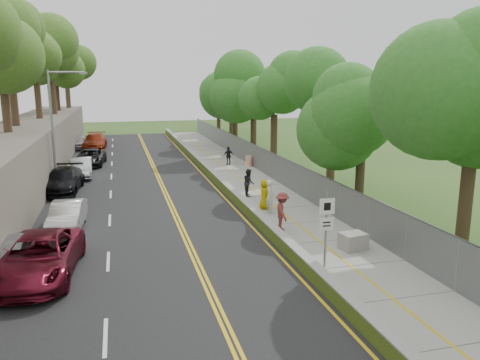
# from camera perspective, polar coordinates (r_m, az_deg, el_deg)

# --- Properties ---
(ground) EXTENTS (140.00, 140.00, 0.00)m
(ground) POSITION_cam_1_polar(r_m,az_deg,el_deg) (21.25, 4.21, -8.12)
(ground) COLOR #33511E
(ground) RESTS_ON ground
(road) EXTENTS (11.20, 66.00, 0.04)m
(road) POSITION_cam_1_polar(r_m,az_deg,el_deg) (34.65, -12.47, -0.42)
(road) COLOR black
(road) RESTS_ON ground
(sidewalk) EXTENTS (4.20, 66.00, 0.05)m
(sidewalk) POSITION_cam_1_polar(r_m,az_deg,el_deg) (35.80, 0.33, 0.27)
(sidewalk) COLOR gray
(sidewalk) RESTS_ON ground
(jersey_barrier) EXTENTS (0.42, 66.00, 0.60)m
(jersey_barrier) POSITION_cam_1_polar(r_m,az_deg,el_deg) (35.23, -3.28, 0.51)
(jersey_barrier) COLOR #A0DF2E
(jersey_barrier) RESTS_ON ground
(rock_embankment) EXTENTS (5.00, 66.00, 4.00)m
(rock_embankment) POSITION_cam_1_polar(r_m,az_deg,el_deg) (34.97, -26.00, 2.06)
(rock_embankment) COLOR #595147
(rock_embankment) RESTS_ON ground
(chainlink_fence) EXTENTS (0.04, 66.00, 2.00)m
(chainlink_fence) POSITION_cam_1_polar(r_m,az_deg,el_deg) (36.21, 3.55, 1.95)
(chainlink_fence) COLOR slate
(chainlink_fence) RESTS_ON ground
(trees_embankment) EXTENTS (6.40, 66.00, 13.00)m
(trees_embankment) POSITION_cam_1_polar(r_m,az_deg,el_deg) (34.62, -26.49, 16.09)
(trees_embankment) COLOR #497426
(trees_embankment) RESTS_ON rock_embankment
(trees_fenceside) EXTENTS (7.00, 66.00, 14.00)m
(trees_fenceside) POSITION_cam_1_polar(r_m,az_deg,el_deg) (36.47, 7.25, 11.43)
(trees_fenceside) COLOR #387D29
(trees_fenceside) RESTS_ON ground
(streetlight) EXTENTS (2.52, 0.22, 8.00)m
(streetlight) POSITION_cam_1_polar(r_m,az_deg,el_deg) (33.20, -21.57, 6.57)
(streetlight) COLOR gray
(streetlight) RESTS_ON ground
(signpost) EXTENTS (0.62, 0.09, 3.10)m
(signpost) POSITION_cam_1_polar(r_m,az_deg,el_deg) (18.36, 10.48, -5.10)
(signpost) COLOR gray
(signpost) RESTS_ON sidewalk
(construction_barrel) EXTENTS (0.55, 0.55, 0.90)m
(construction_barrel) POSITION_cam_1_polar(r_m,az_deg,el_deg) (40.44, 1.07, 2.31)
(construction_barrel) COLOR #E6591B
(construction_barrel) RESTS_ON sidewalk
(concrete_block) EXTENTS (1.22, 0.99, 0.73)m
(concrete_block) POSITION_cam_1_polar(r_m,az_deg,el_deg) (21.24, 13.63, -7.25)
(concrete_block) COLOR gray
(concrete_block) RESTS_ON sidewalk
(car_0) EXTENTS (1.90, 4.18, 1.39)m
(car_0) POSITION_cam_1_polar(r_m,az_deg,el_deg) (20.16, -25.69, -8.22)
(car_0) COLOR silver
(car_0) RESTS_ON road
(car_1) EXTENTS (1.74, 4.27, 1.38)m
(car_1) POSITION_cam_1_polar(r_m,az_deg,el_deg) (24.79, -20.34, -4.14)
(car_1) COLOR silver
(car_1) RESTS_ON road
(car_2) EXTENTS (3.11, 5.91, 1.59)m
(car_2) POSITION_cam_1_polar(r_m,az_deg,el_deg) (19.26, -23.28, -8.63)
(car_2) COLOR maroon
(car_2) RESTS_ON road
(car_3) EXTENTS (2.66, 5.57, 1.57)m
(car_3) POSITION_cam_1_polar(r_m,az_deg,el_deg) (33.23, -20.76, -0.03)
(car_3) COLOR black
(car_3) RESTS_ON road
(car_4) EXTENTS (1.89, 4.22, 1.41)m
(car_4) POSITION_cam_1_polar(r_m,az_deg,el_deg) (36.13, -20.88, 0.74)
(car_4) COLOR tan
(car_4) RESTS_ON road
(car_5) EXTENTS (1.73, 4.44, 1.44)m
(car_5) POSITION_cam_1_polar(r_m,az_deg,el_deg) (37.97, -18.77, 1.43)
(car_5) COLOR #B6B7BD
(car_5) RESTS_ON road
(car_6) EXTENTS (2.78, 5.23, 1.40)m
(car_6) POSITION_cam_1_polar(r_m,az_deg,el_deg) (42.98, -17.81, 2.63)
(car_6) COLOR black
(car_6) RESTS_ON road
(car_7) EXTENTS (2.62, 5.84, 1.66)m
(car_7) POSITION_cam_1_polar(r_m,az_deg,el_deg) (53.31, -17.28, 4.52)
(car_7) COLOR maroon
(car_7) RESTS_ON road
(car_8) EXTENTS (1.94, 4.32, 1.44)m
(car_8) POSITION_cam_1_polar(r_m,az_deg,el_deg) (54.29, -18.92, 4.42)
(car_8) COLOR silver
(car_8) RESTS_ON road
(painter_0) EXTENTS (0.79, 0.97, 1.73)m
(painter_0) POSITION_cam_1_polar(r_m,az_deg,el_deg) (26.95, 3.00, -1.73)
(painter_0) COLOR #B99C05
(painter_0) RESTS_ON sidewalk
(painter_1) EXTENTS (0.50, 0.72, 1.89)m
(painter_1) POSITION_cam_1_polar(r_m,az_deg,el_deg) (26.01, 3.66, -2.05)
(painter_1) COLOR silver
(painter_1) RESTS_ON sidewalk
(painter_2) EXTENTS (0.76, 0.92, 1.74)m
(painter_2) POSITION_cam_1_polar(r_m,az_deg,el_deg) (29.98, 1.08, -0.29)
(painter_2) COLOR black
(painter_2) RESTS_ON sidewalk
(painter_3) EXTENTS (0.84, 1.31, 1.91)m
(painter_3) POSITION_cam_1_polar(r_m,az_deg,el_deg) (23.15, 5.16, -3.82)
(painter_3) COLOR brown
(painter_3) RESTS_ON sidewalk
(person_far) EXTENTS (0.95, 0.42, 1.60)m
(person_far) POSITION_cam_1_polar(r_m,az_deg,el_deg) (41.18, -1.40, 2.98)
(person_far) COLOR black
(person_far) RESTS_ON sidewalk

